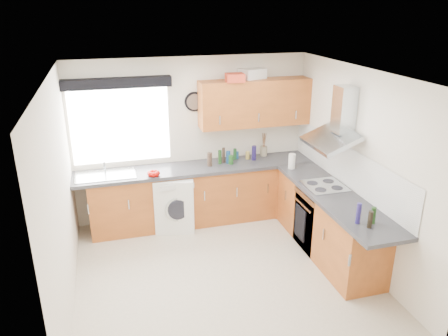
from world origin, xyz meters
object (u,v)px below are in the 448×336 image
object	(u,v)px
upper_cabinets	(255,103)
washing_machine	(175,202)
oven	(322,219)
extractor_hood	(337,124)

from	to	relation	value
upper_cabinets	washing_machine	size ratio (longest dim) A/B	2.03
oven	extractor_hood	xyz separation A→B (m)	(0.10, -0.00, 1.34)
oven	upper_cabinets	size ratio (longest dim) A/B	0.50
oven	upper_cabinets	distance (m)	1.99
upper_cabinets	extractor_hood	bearing A→B (deg)	-63.87
extractor_hood	upper_cabinets	size ratio (longest dim) A/B	0.46
oven	washing_machine	world-z (taller)	oven
upper_cabinets	oven	bearing A→B (deg)	-67.46
extractor_hood	washing_machine	world-z (taller)	extractor_hood
oven	washing_machine	size ratio (longest dim) A/B	1.01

